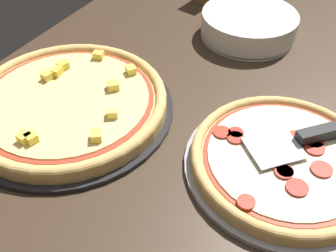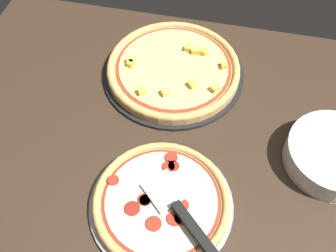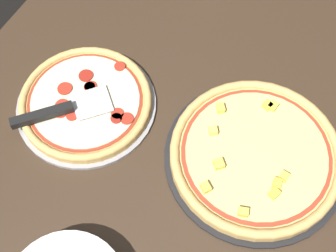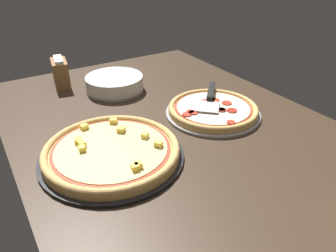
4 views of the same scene
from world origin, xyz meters
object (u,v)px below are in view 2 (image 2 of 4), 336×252
Objects in this scene: serving_spatula at (188,221)px; pizza_front at (161,201)px; plate_stack at (333,155)px; pizza_back at (173,68)px.

pizza_front is at bearing 148.86° from serving_spatula.
serving_spatula is 41.49cm from plate_stack.
plate_stack reaches higher than pizza_back.
serving_spatula reaches higher than pizza_front.
plate_stack is at bearing -24.88° from pizza_back.
pizza_back is (-6.00, 42.48, 0.30)cm from pizza_front.
plate_stack is (39.80, 21.25, 0.77)cm from pizza_front.
pizza_front is 8.62cm from serving_spatula.
pizza_back is at bearing 155.12° from plate_stack.
serving_spatula reaches higher than pizza_back.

